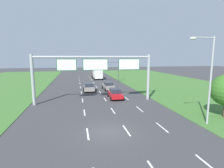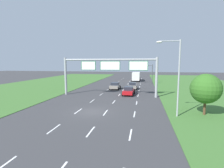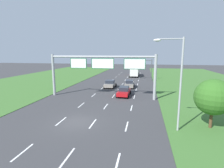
% 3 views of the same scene
% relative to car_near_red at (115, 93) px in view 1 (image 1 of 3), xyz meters
% --- Properties ---
extents(ground_plane, '(200.00, 200.00, 0.00)m').
position_rel_car_near_red_xyz_m(ground_plane, '(-3.46, -12.37, -0.80)').
color(ground_plane, '#38383A').
extents(grass_verge_right, '(24.00, 120.00, 0.06)m').
position_rel_car_near_red_xyz_m(grass_verge_right, '(17.54, -2.37, -0.77)').
color(grass_verge_right, '#3D6B2D').
rests_on(grass_verge_right, ground_plane).
extents(lane_dashes_inner_left, '(0.14, 68.40, 0.01)m').
position_rel_car_near_red_xyz_m(lane_dashes_inner_left, '(-5.21, 2.63, -0.79)').
color(lane_dashes_inner_left, white).
rests_on(lane_dashes_inner_left, ground_plane).
extents(lane_dashes_inner_right, '(0.14, 68.40, 0.01)m').
position_rel_car_near_red_xyz_m(lane_dashes_inner_right, '(-1.71, 2.63, -0.79)').
color(lane_dashes_inner_right, white).
rests_on(lane_dashes_inner_right, ground_plane).
extents(lane_dashes_slip, '(0.14, 68.40, 0.01)m').
position_rel_car_near_red_xyz_m(lane_dashes_slip, '(1.79, 2.63, -0.79)').
color(lane_dashes_slip, white).
rests_on(lane_dashes_slip, ground_plane).
extents(car_near_red, '(2.19, 4.27, 1.58)m').
position_rel_car_near_red_xyz_m(car_near_red, '(0.00, 0.00, 0.00)').
color(car_near_red, red).
rests_on(car_near_red, ground_plane).
extents(car_lead_silver, '(2.14, 4.37, 1.58)m').
position_rel_car_near_red_xyz_m(car_lead_silver, '(0.26, 7.50, -0.02)').
color(car_lead_silver, gray).
rests_on(car_lead_silver, ground_plane).
extents(car_mid_lane, '(2.25, 4.01, 1.59)m').
position_rel_car_near_red_xyz_m(car_mid_lane, '(-3.70, 6.68, -0.01)').
color(car_mid_lane, gray).
rests_on(car_mid_lane, ground_plane).
extents(box_truck, '(2.73, 7.97, 2.95)m').
position_rel_car_near_red_xyz_m(box_truck, '(0.21, 26.14, 0.83)').
color(box_truck, '#B21E19').
rests_on(box_truck, ground_plane).
extents(sign_gantry, '(17.24, 0.44, 7.00)m').
position_rel_car_near_red_xyz_m(sign_gantry, '(-3.22, -1.55, 4.16)').
color(sign_gantry, '#9EA0A5').
rests_on(sign_gantry, ground_plane).
extents(traffic_light_mast, '(4.76, 0.49, 5.60)m').
position_rel_car_near_red_xyz_m(traffic_light_mast, '(3.16, 18.89, 3.07)').
color(traffic_light_mast, '#47494F').
rests_on(traffic_light_mast, ground_plane).
extents(street_lamp, '(2.61, 0.32, 8.50)m').
position_rel_car_near_red_xyz_m(street_lamp, '(6.16, -12.52, 4.28)').
color(street_lamp, '#9EA0A5').
rests_on(street_lamp, ground_plane).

